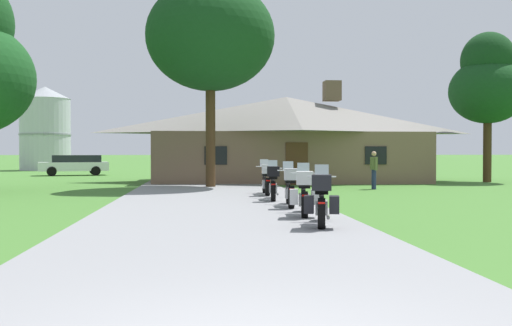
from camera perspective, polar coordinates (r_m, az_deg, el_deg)
ground_plane at (r=24.62m, az=-4.36°, el=-2.74°), size 500.00×500.00×0.00m
asphalt_driveway at (r=22.63m, az=-4.28°, el=-3.01°), size 6.40×80.00×0.06m
motorcycle_black_nearest_to_camera at (r=12.81m, az=6.32°, el=-3.60°), size 0.99×2.06×1.30m
motorcycle_green_second_in_row at (r=14.83m, az=4.65°, el=-2.95°), size 0.92×2.08×1.30m
motorcycle_silver_third_in_row at (r=17.25m, az=3.29°, el=-2.34°), size 0.67×2.08×1.30m
motorcycle_green_fourth_in_row at (r=19.58m, az=1.65°, el=-1.92°), size 0.70×2.08×1.30m
motorcycle_orange_farthest_in_row at (r=21.94m, az=0.98°, el=-1.59°), size 0.66×2.08×1.30m
stone_lodge at (r=32.92m, az=2.94°, el=2.43°), size 15.12×7.61×5.57m
bystander_olive_shirt_near_lodge at (r=26.44m, az=11.25°, el=-0.48°), size 0.24×0.55×1.67m
tree_by_lodge_front at (r=27.59m, az=-4.41°, el=13.45°), size 5.82×5.82×11.38m
tree_right_of_lodge at (r=34.53m, az=21.37°, el=7.21°), size 4.09×4.09×8.07m
metal_silo_distant at (r=55.60m, az=-19.59°, el=3.15°), size 4.45×4.45×7.37m
parked_white_suv_far_left at (r=42.76m, az=-17.04°, el=-0.11°), size 4.91×2.90×1.40m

